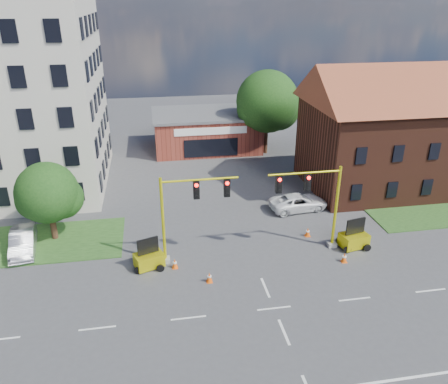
% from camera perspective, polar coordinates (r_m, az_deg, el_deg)
% --- Properties ---
extents(ground, '(120.00, 120.00, 0.00)m').
position_cam_1_polar(ground, '(26.46, 6.55, -14.85)').
color(ground, '#444446').
rests_on(ground, ground).
extents(lane_markings, '(60.00, 36.00, 0.01)m').
position_cam_1_polar(lane_markings, '(24.31, 8.56, -19.18)').
color(lane_markings, white).
rests_on(lane_markings, ground).
extents(brick_shop, '(12.40, 8.40, 4.30)m').
position_cam_1_polar(brick_shop, '(52.04, -2.35, 8.07)').
color(brick_shop, maroon).
rests_on(brick_shop, ground).
extents(townhouse_row, '(21.00, 11.00, 11.50)m').
position_cam_1_polar(townhouse_row, '(44.41, 24.14, 8.20)').
color(townhouse_row, '#492216').
rests_on(townhouse_row, ground).
extents(tree_large, '(7.26, 6.91, 9.42)m').
position_cam_1_polar(tree_large, '(49.72, 6.05, 11.42)').
color(tree_large, '#382214').
rests_on(tree_large, ground).
extents(tree_nw_front, '(4.65, 4.43, 6.00)m').
position_cam_1_polar(tree_nw_front, '(33.70, -21.65, -0.26)').
color(tree_nw_front, '#382214').
rests_on(tree_nw_front, ground).
extents(signal_mast_west, '(5.30, 0.60, 6.20)m').
position_cam_1_polar(signal_mast_west, '(28.65, -4.77, -2.16)').
color(signal_mast_west, gray).
rests_on(signal_mast_west, ground).
extents(signal_mast_east, '(5.30, 0.60, 6.20)m').
position_cam_1_polar(signal_mast_east, '(30.50, 11.74, -0.91)').
color(signal_mast_east, gray).
rests_on(signal_mast_east, ground).
extents(trailer_west, '(2.15, 1.78, 2.10)m').
position_cam_1_polar(trailer_west, '(29.78, -9.78, -8.57)').
color(trailer_west, yellow).
rests_on(trailer_west, ground).
extents(trailer_east, '(2.14, 1.64, 2.20)m').
position_cam_1_polar(trailer_east, '(32.87, 16.60, -5.87)').
color(trailer_east, yellow).
rests_on(trailer_east, ground).
extents(cone_a, '(0.40, 0.40, 0.70)m').
position_cam_1_polar(cone_a, '(28.16, -1.93, -11.09)').
color(cone_a, '#FB5B0D').
rests_on(cone_a, ground).
extents(cone_b, '(0.40, 0.40, 0.70)m').
position_cam_1_polar(cone_b, '(29.62, -6.44, -9.27)').
color(cone_b, '#FB5B0D').
rests_on(cone_b, ground).
extents(cone_c, '(0.40, 0.40, 0.70)m').
position_cam_1_polar(cone_c, '(31.14, 15.44, -8.27)').
color(cone_c, '#FB5B0D').
rests_on(cone_c, ground).
extents(cone_d, '(0.40, 0.40, 0.70)m').
position_cam_1_polar(cone_d, '(33.66, 10.87, -5.16)').
color(cone_d, '#FB5B0D').
rests_on(cone_d, ground).
extents(pickup_white, '(5.13, 2.76, 1.37)m').
position_cam_1_polar(pickup_white, '(37.44, 9.70, -1.33)').
color(pickup_white, white).
rests_on(pickup_white, ground).
extents(sedan_silver_front, '(2.30, 4.77, 1.51)m').
position_cam_1_polar(sedan_silver_front, '(34.17, -24.79, -5.88)').
color(sedan_silver_front, '#B4B5BC').
rests_on(sedan_silver_front, ground).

